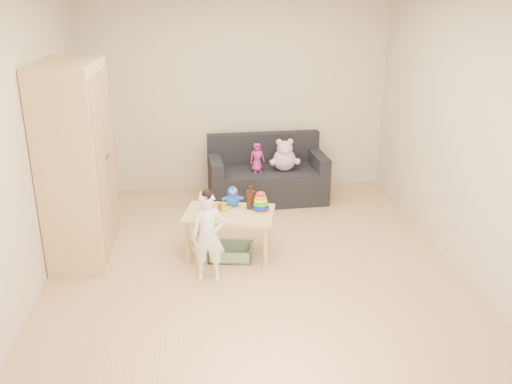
{
  "coord_description": "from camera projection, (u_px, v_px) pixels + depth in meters",
  "views": [
    {
      "loc": [
        -0.47,
        -4.91,
        2.57
      ],
      "look_at": [
        0.05,
        0.25,
        0.65
      ],
      "focal_mm": 38.0,
      "sensor_mm": 36.0,
      "label": 1
    }
  ],
  "objects": [
    {
      "name": "ring_stacker",
      "position": [
        261.0,
        204.0,
        5.5
      ],
      "size": [
        0.18,
        0.18,
        0.2
      ],
      "color": "#C6920A",
      "rests_on": "play_table"
    },
    {
      "name": "wardrobe",
      "position": [
        77.0,
        163.0,
        5.36
      ],
      "size": [
        0.55,
        1.09,
        1.97
      ],
      "primitive_type": "cube",
      "color": "#DCB879",
      "rests_on": "ground"
    },
    {
      "name": "storage_bin",
      "position": [
        231.0,
        252.0,
        5.55
      ],
      "size": [
        0.48,
        0.39,
        0.13
      ],
      "primitive_type": null,
      "rotation": [
        0.0,
        0.0,
        -0.15
      ],
      "color": "gray",
      "rests_on": "ground"
    },
    {
      "name": "yellow_book",
      "position": [
        222.0,
        207.0,
        5.61
      ],
      "size": [
        0.27,
        0.27,
        0.01
      ],
      "primitive_type": "cube",
      "rotation": [
        0.0,
        0.0,
        -0.53
      ],
      "color": "gold",
      "rests_on": "play_table"
    },
    {
      "name": "pink_bear",
      "position": [
        284.0,
        157.0,
        6.89
      ],
      "size": [
        0.35,
        0.32,
        0.35
      ],
      "primitive_type": null,
      "rotation": [
        0.0,
        0.0,
        0.21
      ],
      "color": "#D99FBD",
      "rests_on": "sofa"
    },
    {
      "name": "brown_bottle",
      "position": [
        250.0,
        199.0,
        5.55
      ],
      "size": [
        0.08,
        0.08,
        0.24
      ],
      "color": "black",
      "rests_on": "play_table"
    },
    {
      "name": "room",
      "position": [
        253.0,
        136.0,
        5.07
      ],
      "size": [
        4.5,
        4.5,
        4.5
      ],
      "color": "tan",
      "rests_on": "ground"
    },
    {
      "name": "toddler",
      "position": [
        208.0,
        237.0,
        5.04
      ],
      "size": [
        0.33,
        0.24,
        0.85
      ],
      "primitive_type": "imported",
      "rotation": [
        0.0,
        0.0,
        -0.1
      ],
      "color": "white",
      "rests_on": "ground"
    },
    {
      "name": "blue_plush",
      "position": [
        233.0,
        196.0,
        5.61
      ],
      "size": [
        0.19,
        0.15,
        0.22
      ],
      "primitive_type": null,
      "rotation": [
        0.0,
        0.0,
        0.05
      ],
      "color": "blue",
      "rests_on": "play_table"
    },
    {
      "name": "sofa",
      "position": [
        267.0,
        185.0,
        7.06
      ],
      "size": [
        1.53,
        0.83,
        0.42
      ],
      "primitive_type": "cube",
      "rotation": [
        0.0,
        0.0,
        0.06
      ],
      "color": "black",
      "rests_on": "ground"
    },
    {
      "name": "wooden_figure",
      "position": [
        220.0,
        207.0,
        5.47
      ],
      "size": [
        0.05,
        0.04,
        0.1
      ],
      "primitive_type": null,
      "rotation": [
        0.0,
        0.0,
        -0.28
      ],
      "color": "brown",
      "rests_on": "play_table"
    },
    {
      "name": "doll",
      "position": [
        257.0,
        158.0,
        6.83
      ],
      "size": [
        0.21,
        0.17,
        0.37
      ],
      "primitive_type": "imported",
      "rotation": [
        0.0,
        0.0,
        0.23
      ],
      "color": "#B92278",
      "rests_on": "sofa"
    },
    {
      "name": "play_table",
      "position": [
        229.0,
        234.0,
        5.57
      ],
      "size": [
        0.99,
        0.73,
        0.47
      ],
      "primitive_type": "cube",
      "rotation": [
        0.0,
        0.0,
        -0.2
      ],
      "color": "#EBD681",
      "rests_on": "ground"
    }
  ]
}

